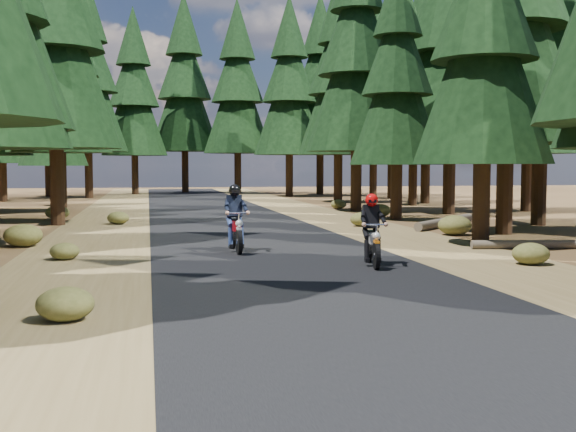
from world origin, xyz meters
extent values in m
plane|color=#4B341A|center=(0.00, 0.00, 0.00)|extent=(120.00, 120.00, 0.00)
cube|color=black|center=(0.00, 5.00, 0.01)|extent=(6.00, 100.00, 0.01)
cube|color=brown|center=(-4.60, 5.00, 0.00)|extent=(3.20, 100.00, 0.01)
cube|color=brown|center=(4.60, 5.00, 0.00)|extent=(3.20, 100.00, 0.01)
cylinder|color=black|center=(6.06, 4.48, 2.26)|extent=(0.48, 0.48, 4.52)
cone|color=black|center=(6.06, 4.48, 5.08)|extent=(3.84, 3.84, 5.65)
cylinder|color=black|center=(8.28, 7.39, 2.92)|extent=(0.53, 0.53, 5.84)
cone|color=black|center=(8.28, 7.39, 6.57)|extent=(4.96, 4.96, 7.30)
cylinder|color=black|center=(11.21, 10.34, 3.22)|extent=(0.56, 0.56, 6.43)
cone|color=black|center=(11.21, 10.34, 7.24)|extent=(5.47, 5.47, 8.04)
cylinder|color=black|center=(-6.35, 13.89, 2.86)|extent=(0.53, 0.53, 5.72)
cone|color=black|center=(-6.35, 13.89, 6.43)|extent=(4.86, 4.86, 7.15)
cylinder|color=black|center=(6.98, 14.07, 2.25)|extent=(0.48, 0.48, 4.51)
cone|color=black|center=(6.98, 14.07, 5.07)|extent=(3.83, 3.83, 5.64)
cone|color=black|center=(6.98, 14.07, 7.10)|extent=(2.93, 2.93, 4.06)
cylinder|color=black|center=(10.48, 16.81, 3.24)|extent=(0.56, 0.56, 6.47)
cone|color=black|center=(10.48, 16.81, 7.28)|extent=(5.50, 5.50, 8.09)
cylinder|color=black|center=(-7.00, 20.76, 2.82)|extent=(0.53, 0.53, 5.64)
cone|color=black|center=(-7.00, 20.76, 6.34)|extent=(4.79, 4.79, 7.05)
cone|color=black|center=(-7.00, 20.76, 8.88)|extent=(3.67, 3.67, 5.08)
cylinder|color=black|center=(6.93, 19.74, 2.91)|extent=(0.53, 0.53, 5.83)
cone|color=black|center=(6.93, 19.74, 6.56)|extent=(4.95, 4.95, 7.29)
cone|color=black|center=(6.93, 19.74, 9.18)|extent=(3.79, 3.79, 5.25)
cylinder|color=black|center=(11.52, 24.15, 2.31)|extent=(0.48, 0.48, 4.61)
cone|color=black|center=(11.52, 24.15, 5.19)|extent=(3.92, 3.92, 5.77)
cone|color=black|center=(11.52, 24.15, 7.27)|extent=(3.00, 3.00, 4.15)
cone|color=black|center=(11.52, 24.15, 9.34)|extent=(2.08, 2.08, 3.46)
cylinder|color=black|center=(-8.12, 27.46, 2.21)|extent=(0.48, 0.48, 4.42)
cone|color=black|center=(-8.12, 27.46, 4.97)|extent=(3.76, 3.76, 5.52)
cone|color=black|center=(-8.12, 27.46, 6.96)|extent=(2.87, 2.87, 3.98)
cone|color=black|center=(-8.12, 27.46, 8.95)|extent=(1.99, 1.99, 3.31)
cylinder|color=black|center=(8.34, 28.41, 2.88)|extent=(0.53, 0.53, 5.76)
cone|color=black|center=(8.34, 28.41, 6.48)|extent=(4.90, 4.90, 7.21)
cone|color=black|center=(8.34, 28.41, 9.08)|extent=(3.75, 3.75, 5.19)
cone|color=black|center=(8.34, 28.41, 11.67)|extent=(2.59, 2.59, 4.32)
cylinder|color=black|center=(-11.79, 32.77, 2.37)|extent=(0.49, 0.49, 4.75)
cone|color=black|center=(-11.79, 32.77, 5.34)|extent=(4.04, 4.04, 5.93)
cone|color=black|center=(-11.79, 32.77, 7.48)|extent=(3.09, 3.09, 4.27)
cylinder|color=black|center=(13.03, 32.09, 2.83)|extent=(0.53, 0.53, 5.66)
cone|color=black|center=(13.03, 32.09, 6.37)|extent=(4.81, 4.81, 7.07)
cone|color=black|center=(13.03, 32.09, 8.91)|extent=(3.68, 3.68, 5.09)
cone|color=black|center=(13.03, 32.09, 11.46)|extent=(2.55, 2.55, 4.24)
cylinder|color=black|center=(13.00, 26.00, 3.00)|extent=(0.54, 0.54, 6.00)
cone|color=black|center=(13.00, 26.00, 6.75)|extent=(5.10, 5.10, 7.50)
cone|color=black|center=(13.00, 26.00, 9.45)|extent=(3.90, 3.90, 5.40)
cylinder|color=black|center=(15.00, 18.00, 2.80)|extent=(0.52, 0.52, 5.60)
cone|color=black|center=(15.00, 18.00, 6.30)|extent=(4.76, 4.76, 7.00)
cone|color=black|center=(15.00, 18.00, 8.82)|extent=(3.64, 3.64, 5.04)
cylinder|color=black|center=(-7.00, 37.00, 3.20)|extent=(0.56, 0.56, 6.40)
cone|color=black|center=(-7.00, 37.00, 7.20)|extent=(5.44, 5.44, 8.00)
cone|color=black|center=(-7.00, 37.00, 10.08)|extent=(4.16, 4.16, 5.76)
cone|color=black|center=(-7.00, 37.00, 12.96)|extent=(2.88, 2.88, 4.80)
cylinder|color=black|center=(7.00, 37.00, 3.00)|extent=(0.54, 0.54, 6.00)
cone|color=black|center=(7.00, 37.00, 6.75)|extent=(5.10, 5.10, 7.50)
cone|color=black|center=(7.00, 37.00, 9.45)|extent=(3.90, 3.90, 5.40)
cone|color=black|center=(7.00, 37.00, 12.15)|extent=(2.70, 2.70, 4.50)
cylinder|color=black|center=(-10.00, 40.00, 3.40)|extent=(0.57, 0.57, 6.80)
cone|color=black|center=(-10.00, 40.00, 7.65)|extent=(5.78, 5.78, 8.50)
cone|color=black|center=(-10.00, 40.00, 10.71)|extent=(4.42, 4.42, 6.12)
cone|color=black|center=(-10.00, 40.00, 13.77)|extent=(3.06, 3.06, 5.10)
cylinder|color=black|center=(10.00, 40.00, 3.20)|extent=(0.56, 0.56, 6.40)
cone|color=black|center=(10.00, 40.00, 7.20)|extent=(5.44, 5.44, 8.00)
cone|color=black|center=(10.00, 40.00, 10.08)|extent=(4.16, 4.16, 5.76)
cone|color=black|center=(10.00, 40.00, 12.96)|extent=(2.88, 2.88, 4.80)
cylinder|color=black|center=(-4.00, 43.00, 3.00)|extent=(0.54, 0.54, 6.00)
cone|color=black|center=(-4.00, 43.00, 6.75)|extent=(5.10, 5.10, 7.50)
cone|color=black|center=(-4.00, 43.00, 9.45)|extent=(3.90, 3.90, 5.40)
cone|color=black|center=(-4.00, 43.00, 12.15)|extent=(2.70, 2.70, 4.50)
cylinder|color=black|center=(4.00, 43.00, 3.20)|extent=(0.56, 0.56, 6.40)
cone|color=black|center=(4.00, 43.00, 7.20)|extent=(5.44, 5.44, 8.00)
cone|color=black|center=(4.00, 43.00, 10.08)|extent=(4.16, 4.16, 5.76)
cone|color=black|center=(4.00, 43.00, 12.96)|extent=(2.88, 2.88, 4.80)
cylinder|color=black|center=(0.00, 46.00, 3.40)|extent=(0.57, 0.57, 6.80)
cone|color=black|center=(0.00, 46.00, 7.65)|extent=(5.78, 5.78, 8.50)
cone|color=black|center=(0.00, 46.00, 10.71)|extent=(4.42, 4.42, 6.12)
cone|color=black|center=(0.00, 46.00, 13.77)|extent=(3.06, 3.06, 5.10)
cylinder|color=black|center=(13.00, 36.00, 3.00)|extent=(0.54, 0.54, 6.00)
cone|color=black|center=(13.00, 36.00, 6.75)|extent=(5.10, 5.10, 7.50)
cone|color=black|center=(13.00, 36.00, 9.45)|extent=(3.90, 3.90, 5.40)
cone|color=black|center=(13.00, 36.00, 12.15)|extent=(2.70, 2.70, 4.50)
cylinder|color=#4C4233|center=(7.65, 10.57, 0.16)|extent=(3.88, 4.10, 0.32)
cylinder|color=#4C4233|center=(7.17, 3.33, 0.12)|extent=(3.62, 0.80, 0.24)
ellipsoid|color=#474C1E|center=(-6.71, 16.69, 0.29)|extent=(0.97, 0.97, 0.58)
ellipsoid|color=#474C1E|center=(-4.22, -3.55, 0.25)|extent=(0.82, 0.82, 0.49)
ellipsoid|color=#474C1E|center=(6.55, 21.59, 0.24)|extent=(0.81, 0.81, 0.48)
ellipsoid|color=#474C1E|center=(6.82, 15.66, 0.28)|extent=(0.93, 0.93, 0.56)
ellipsoid|color=#474C1E|center=(-4.16, 13.73, 0.24)|extent=(0.81, 0.81, 0.49)
ellipsoid|color=#474C1E|center=(-6.40, 6.49, 0.31)|extent=(1.03, 1.03, 0.62)
ellipsoid|color=#474C1E|center=(6.54, 7.30, 0.32)|extent=(1.06, 1.06, 0.64)
ellipsoid|color=#474C1E|center=(5.35, 0.56, 0.25)|extent=(0.82, 0.82, 0.49)
ellipsoid|color=#474C1E|center=(-4.98, 3.40, 0.20)|extent=(0.68, 0.68, 0.41)
ellipsoid|color=#474C1E|center=(4.61, 11.08, 0.26)|extent=(0.86, 0.86, 0.52)
cube|color=black|center=(1.79, 0.99, 1.08)|extent=(0.39, 0.27, 0.51)
sphere|color=#C30707|center=(1.79, 0.99, 1.46)|extent=(0.33, 0.33, 0.29)
cube|color=black|center=(-0.84, 4.18, 1.17)|extent=(0.39, 0.24, 0.56)
sphere|color=black|center=(-0.84, 4.18, 1.58)|extent=(0.31, 0.31, 0.31)
camera|label=1|loc=(-3.04, -14.12, 2.21)|focal=45.00mm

